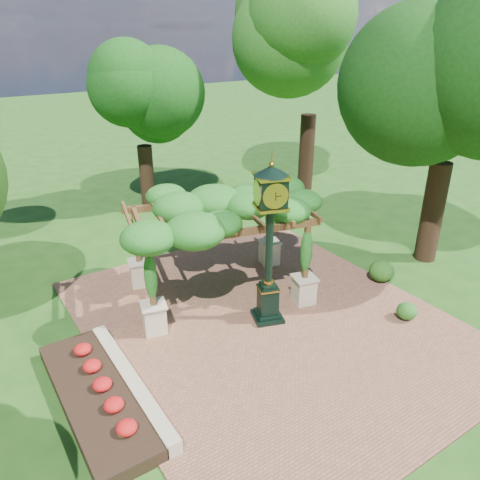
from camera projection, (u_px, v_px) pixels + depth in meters
ground at (287, 338)px, 13.72m from camera, size 120.00×120.00×0.00m
brick_plaza at (267, 321)px, 14.47m from camera, size 10.00×12.00×0.04m
border_wall at (131, 382)px, 11.71m from camera, size 0.35×5.00×0.40m
flower_bed at (96, 397)px, 11.26m from camera, size 1.50×5.00×0.36m
pedestal_clock at (270, 232)px, 13.34m from camera, size 1.25×1.25×4.98m
pergola at (218, 214)px, 14.76m from camera, size 6.36×4.81×3.57m
sundial at (159, 235)px, 19.51m from camera, size 0.62×0.62×0.89m
shrub_front at (407, 311)px, 14.43m from camera, size 0.71×0.71×0.55m
shrub_mid at (381, 271)px, 16.57m from camera, size 1.07×1.07×0.77m
shrub_back at (276, 222)px, 20.77m from camera, size 1.02×1.02×0.69m
tree_north at (140, 97)px, 21.92m from camera, size 4.21×4.21×7.74m
tree_east_far at (313, 50)px, 23.31m from camera, size 5.83×5.83×10.56m
tree_east_near at (458, 75)px, 15.58m from camera, size 5.58×5.58×9.95m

